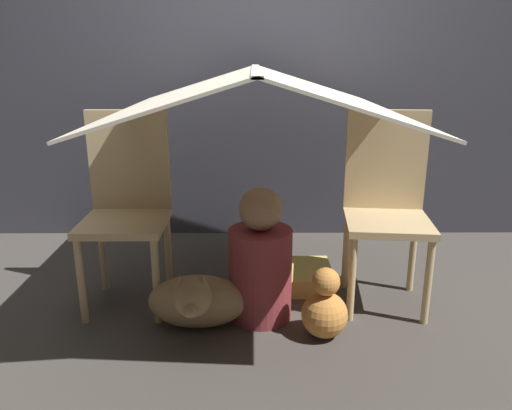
{
  "coord_description": "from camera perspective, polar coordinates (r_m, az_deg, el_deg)",
  "views": [
    {
      "loc": [
        -0.01,
        -2.21,
        1.24
      ],
      "look_at": [
        0.0,
        0.11,
        0.54
      ],
      "focal_mm": 35.0,
      "sensor_mm": 36.0,
      "label": 1
    }
  ],
  "objects": [
    {
      "name": "chair_right",
      "position": [
        2.6,
        14.66,
        0.38
      ],
      "size": [
        0.45,
        0.45,
        0.98
      ],
      "rotation": [
        0.0,
        0.0,
        -0.1
      ],
      "color": "#D1B27F",
      "rests_on": "ground_plane"
    },
    {
      "name": "ground_plane",
      "position": [
        2.54,
        0.01,
        -12.39
      ],
      "size": [
        8.8,
        8.8,
        0.0
      ],
      "primitive_type": "plane",
      "color": "#47423D"
    },
    {
      "name": "person_front",
      "position": [
        2.4,
        0.51,
        -6.69
      ],
      "size": [
        0.3,
        0.3,
        0.66
      ],
      "color": "maroon",
      "rests_on": "ground_plane"
    },
    {
      "name": "dog",
      "position": [
        2.36,
        -6.78,
        -10.8
      ],
      "size": [
        0.47,
        0.4,
        0.35
      ],
      "color": "#9E7F56",
      "rests_on": "ground_plane"
    },
    {
      "name": "chair_left",
      "position": [
        2.59,
        -14.54,
        0.34
      ],
      "size": [
        0.41,
        0.41,
        0.98
      ],
      "rotation": [
        0.0,
        0.0,
        0.0
      ],
      "color": "#D1B27F",
      "rests_on": "ground_plane"
    },
    {
      "name": "wall_back",
      "position": [
        3.42,
        -0.1,
        17.03
      ],
      "size": [
        7.0,
        0.05,
        2.5
      ],
      "color": "#3D3D47",
      "rests_on": "ground_plane"
    },
    {
      "name": "floor_cushion",
      "position": [
        2.82,
        4.06,
        -8.13
      ],
      "size": [
        0.44,
        0.36,
        0.1
      ],
      "color": "#E5CC66",
      "rests_on": "ground_plane"
    },
    {
      "name": "plush_toy",
      "position": [
        2.33,
        7.86,
        -11.69
      ],
      "size": [
        0.21,
        0.21,
        0.33
      ],
      "color": "#D88C3F",
      "rests_on": "ground_plane"
    },
    {
      "name": "sheet_canopy",
      "position": [
        2.33,
        -0.0,
        12.85
      ],
      "size": [
        1.3,
        1.59,
        0.21
      ],
      "color": "silver"
    }
  ]
}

